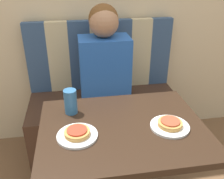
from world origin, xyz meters
TOP-DOWN VIEW (x-y plane):
  - booth_seat at (0.00, 0.65)m, footprint 1.14×0.54m
  - booth_backrest at (0.00, 0.89)m, footprint 1.14×0.06m
  - dining_table at (0.00, 0.00)m, footprint 0.82×0.63m
  - person at (0.00, 0.66)m, footprint 0.35×0.24m
  - plate_left at (-0.22, -0.05)m, footprint 0.19×0.19m
  - plate_right at (0.22, -0.05)m, footprint 0.19×0.19m
  - pizza_left at (-0.22, -0.05)m, footprint 0.12×0.12m
  - pizza_right at (0.22, -0.05)m, footprint 0.12×0.12m
  - drinking_cup at (-0.25, 0.17)m, footprint 0.07×0.07m

SIDE VIEW (x-z plane):
  - booth_seat at x=0.00m, z-range 0.00..0.49m
  - dining_table at x=0.00m, z-range 0.24..0.94m
  - plate_left at x=-0.22m, z-range 0.70..0.72m
  - plate_right at x=0.22m, z-range 0.70..0.72m
  - pizza_left at x=-0.22m, z-range 0.71..0.74m
  - pizza_right at x=0.22m, z-range 0.71..0.74m
  - booth_backrest at x=0.00m, z-range 0.49..1.04m
  - drinking_cup at x=-0.25m, z-range 0.70..0.84m
  - person at x=0.00m, z-range 0.48..1.18m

